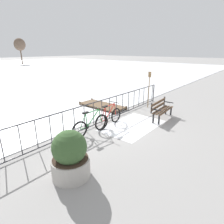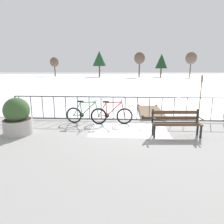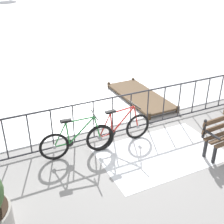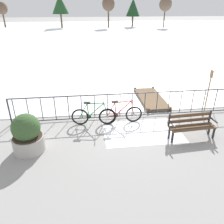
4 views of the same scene
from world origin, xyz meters
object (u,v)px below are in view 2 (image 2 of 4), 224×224
(park_bench, at_px, (176,121))
(planter_with_shrub, at_px, (17,117))
(oar_upright, at_px, (200,97))
(bicycle_near_railing, at_px, (86,115))
(bicycle_second, at_px, (112,115))

(park_bench, height_order, planter_with_shrub, planter_with_shrub)
(oar_upright, bearing_deg, bicycle_near_railing, -179.29)
(park_bench, relative_size, oar_upright, 0.82)
(park_bench, bearing_deg, bicycle_near_railing, 158.41)
(bicycle_second, xyz_separation_m, park_bench, (2.24, -1.30, 0.14))
(bicycle_second, distance_m, planter_with_shrub, 3.47)
(park_bench, xyz_separation_m, oar_upright, (1.22, 1.35, 0.63))
(bicycle_second, bearing_deg, oar_upright, 0.83)
(bicycle_near_railing, bearing_deg, bicycle_second, 0.28)
(bicycle_second, height_order, park_bench, bicycle_second)
(park_bench, bearing_deg, oar_upright, 47.98)
(bicycle_near_railing, bearing_deg, planter_with_shrub, -145.93)
(park_bench, height_order, oar_upright, oar_upright)
(planter_with_shrub, bearing_deg, bicycle_near_railing, 34.07)
(bicycle_second, bearing_deg, planter_with_shrub, -155.55)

